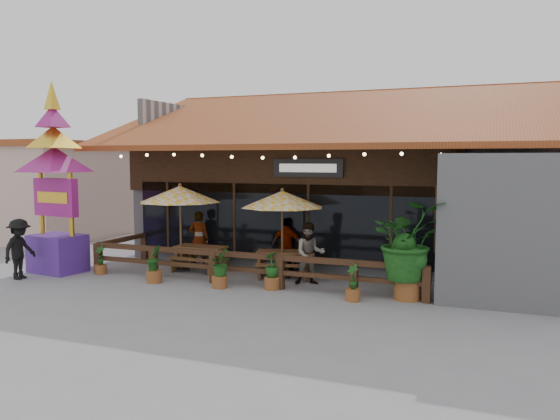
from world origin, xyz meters
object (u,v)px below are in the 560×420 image
at_px(umbrella_right, 282,200).
at_px(thai_sign_tower, 54,165).
at_px(tropical_plant, 408,243).
at_px(pedestrian, 19,249).
at_px(umbrella_left, 180,195).
at_px(picnic_table_left, 201,254).
at_px(picnic_table_right, 284,259).

height_order(umbrella_right, thai_sign_tower, thai_sign_tower).
distance_m(umbrella_right, tropical_plant, 4.08).
relative_size(umbrella_right, pedestrian, 1.55).
distance_m(umbrella_left, tropical_plant, 7.21).
xyz_separation_m(picnic_table_left, thai_sign_tower, (-4.00, -1.79, 2.78)).
relative_size(picnic_table_left, thai_sign_tower, 0.26).
height_order(picnic_table_right, thai_sign_tower, thai_sign_tower).
relative_size(picnic_table_right, thai_sign_tower, 0.31).
height_order(thai_sign_tower, pedestrian, thai_sign_tower).
xyz_separation_m(picnic_table_left, picnic_table_right, (2.73, 0.11, -0.00)).
relative_size(picnic_table_right, pedestrian, 1.09).
height_order(tropical_plant, pedestrian, tropical_plant).
bearing_deg(umbrella_right, tropical_plant, -17.69).
height_order(picnic_table_left, pedestrian, pedestrian).
bearing_deg(thai_sign_tower, umbrella_right, 14.57).
distance_m(picnic_table_left, pedestrian, 5.22).
xyz_separation_m(thai_sign_tower, pedestrian, (-0.26, -1.20, -2.42)).
bearing_deg(thai_sign_tower, umbrella_left, 23.76).
xyz_separation_m(umbrella_left, picnic_table_left, (0.55, 0.27, -1.86)).
bearing_deg(thai_sign_tower, tropical_plant, 2.94).
bearing_deg(umbrella_right, umbrella_left, -175.98).
relative_size(umbrella_left, umbrella_right, 1.15).
distance_m(umbrella_left, picnic_table_right, 3.79).
height_order(umbrella_right, picnic_table_right, umbrella_right).
distance_m(umbrella_left, thai_sign_tower, 3.88).
bearing_deg(umbrella_left, picnic_table_right, 6.72).
bearing_deg(picnic_table_left, umbrella_left, -153.35).
distance_m(umbrella_left, umbrella_right, 3.29).
relative_size(umbrella_left, thai_sign_tower, 0.50).
height_order(umbrella_right, pedestrian, umbrella_right).
bearing_deg(pedestrian, thai_sign_tower, -18.14).
height_order(picnic_table_left, thai_sign_tower, thai_sign_tower).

